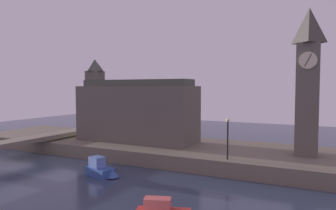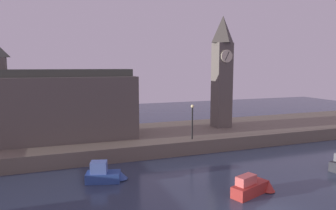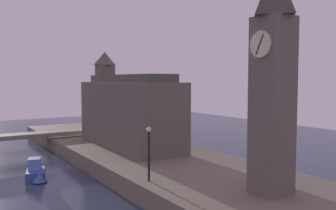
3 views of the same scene
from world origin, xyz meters
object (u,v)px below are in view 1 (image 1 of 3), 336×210
(parliament_hall, at_px, (134,111))
(clock_tower, at_px, (308,80))
(streetlamp, at_px, (228,134))
(boat_tour_blue, at_px, (102,170))

(parliament_hall, bearing_deg, clock_tower, 0.62)
(streetlamp, bearing_deg, boat_tour_blue, -152.28)
(clock_tower, xyz_separation_m, parliament_hall, (-19.88, -0.22, -3.69))
(parliament_hall, bearing_deg, streetlamp, -20.09)
(parliament_hall, distance_m, boat_tour_blue, 11.72)
(clock_tower, distance_m, streetlamp, 9.71)
(clock_tower, bearing_deg, parliament_hall, -179.38)
(clock_tower, relative_size, boat_tour_blue, 3.86)
(clock_tower, bearing_deg, streetlamp, -142.01)
(clock_tower, relative_size, streetlamp, 3.74)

